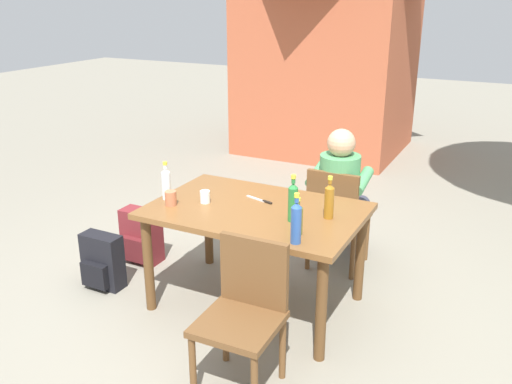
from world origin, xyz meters
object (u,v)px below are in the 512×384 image
cup_terracotta (171,198)px  backpack_by_far_side (141,237)px  bottle_clear (166,183)px  cup_white (205,197)px  chair_near_right (245,308)px  bottle_olive (298,218)px  bottle_blue (296,222)px  table_knife (261,200)px  brick_kiosk (328,43)px  dining_table (256,221)px  backpack_by_near_side (102,262)px  bottle_amber (329,200)px  person_in_white_shirt (342,190)px  bottle_green (293,201)px  chair_far_right (336,214)px

cup_terracotta → backpack_by_far_side: bearing=147.6°
bottle_clear → cup_white: (0.29, 0.06, -0.08)m
chair_near_right → bottle_olive: bottle_olive is taller
bottle_clear → backpack_by_far_side: bottle_clear is taller
bottle_blue → table_knife: 0.74m
bottle_clear → cup_white: bearing=12.1°
cup_white → brick_kiosk: bearing=98.9°
dining_table → bottle_clear: bearing=-168.9°
bottle_olive → backpack_by_near_side: bottle_olive is taller
bottle_amber → brick_kiosk: brick_kiosk is taller
bottle_olive → table_knife: bottle_olive is taller
person_in_white_shirt → bottle_olive: bearing=-85.4°
person_in_white_shirt → bottle_clear: (-0.99, -1.02, 0.22)m
bottle_green → cup_terracotta: (-0.87, -0.13, -0.09)m
chair_near_right → bottle_amber: bottle_amber is taller
chair_far_right → bottle_olive: (0.09, -1.05, 0.37)m
chair_near_right → bottle_blue: 0.58m
person_in_white_shirt → chair_far_right: bearing=-90.4°
chair_near_right → bottle_clear: size_ratio=3.09×
bottle_olive → table_knife: size_ratio=1.01×
bottle_olive → backpack_by_near_side: bearing=-178.3°
chair_far_right → backpack_by_far_side: chair_far_right is taller
bottle_clear → cup_white: bottle_clear is taller
dining_table → bottle_blue: (0.46, -0.39, 0.23)m
bottle_green → bottle_olive: (0.11, -0.18, -0.03)m
brick_kiosk → bottle_blue: bearing=-72.1°
chair_near_right → bottle_blue: bottle_blue is taller
table_knife → cup_terracotta: bearing=-145.7°
person_in_white_shirt → table_knife: person_in_white_shirt is taller
bottle_blue → backpack_by_far_side: 1.87m
bottle_clear → backpack_by_near_side: bearing=-160.4°
bottle_amber → backpack_by_far_side: bottle_amber is taller
bottle_blue → backpack_by_far_side: bearing=160.9°
dining_table → backpack_by_near_side: dining_table is taller
cup_white → bottle_amber: bearing=8.4°
chair_far_right → bottle_clear: size_ratio=3.09×
cup_terracotta → cup_white: 0.24m
bottle_blue → chair_near_right: bearing=-109.2°
bottle_olive → backpack_by_far_side: 1.78m
person_in_white_shirt → bottle_blue: person_in_white_shirt is taller
bottle_clear → cup_terracotta: (0.10, -0.09, -0.07)m
chair_near_right → backpack_by_near_side: (-1.50, 0.47, -0.28)m
chair_near_right → bottle_green: bottle_green is taller
chair_far_right → table_knife: bearing=-119.4°
dining_table → chair_near_right: 0.87m
chair_near_right → backpack_by_near_side: 1.60m
cup_terracotta → backpack_by_far_side: 0.94m
table_knife → brick_kiosk: bearing=103.8°
bottle_olive → cup_white: 0.82m
bottle_clear → chair_near_right: bearing=-33.7°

